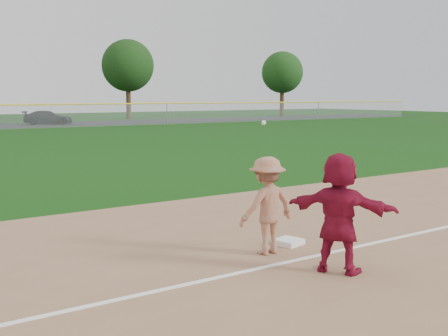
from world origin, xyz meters
TOP-DOWN VIEW (x-y plane):
  - ground at (0.00, 0.00)m, footprint 160.00×160.00m
  - foul_line at (0.00, -0.80)m, footprint 60.00×0.10m
  - first_base at (0.41, 0.03)m, footprint 0.53×0.53m
  - base_runner at (-0.02, -1.61)m, footprint 1.31×1.77m
  - car_right at (10.48, 46.10)m, footprint 4.87×3.48m
  - first_base_play at (-0.27, -0.18)m, footprint 1.08×0.63m
  - tree_3 at (22.00, 52.80)m, footprint 6.00×6.00m
  - tree_4 at (44.00, 51.20)m, footprint 5.60×5.60m

SIDE VIEW (x-z plane):
  - ground at x=0.00m, z-range 0.00..0.00m
  - foul_line at x=0.00m, z-range 0.02..0.03m
  - first_base at x=0.41m, z-range 0.02..0.12m
  - car_right at x=10.48m, z-range 0.01..1.32m
  - first_base_play at x=-0.27m, z-range -0.28..1.99m
  - base_runner at x=-0.02m, z-range 0.02..1.87m
  - tree_4 at x=44.00m, z-range 1.51..10.18m
  - tree_3 at x=22.00m, z-range 1.57..10.76m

